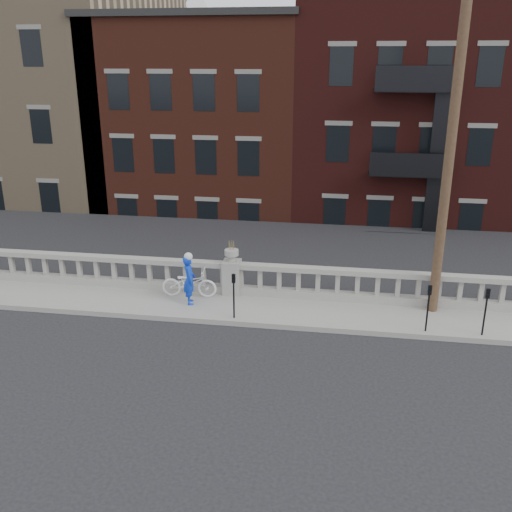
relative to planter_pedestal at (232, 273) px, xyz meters
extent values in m
plane|color=black|center=(0.00, -3.95, -0.83)|extent=(120.00, 120.00, 0.00)
cube|color=gray|center=(0.00, -0.95, -0.76)|extent=(32.00, 2.20, 0.15)
cube|color=gray|center=(0.00, 0.00, -0.56)|extent=(28.00, 0.34, 0.25)
cube|color=gray|center=(0.00, 0.00, 0.27)|extent=(28.00, 0.34, 0.16)
cube|color=gray|center=(0.00, 0.00, -0.13)|extent=(0.55, 0.55, 1.10)
cylinder|color=gray|center=(0.00, 0.00, 0.52)|extent=(0.24, 0.24, 0.20)
cylinder|color=gray|center=(0.00, 0.00, 0.70)|extent=(0.44, 0.44, 0.18)
cube|color=#605E59|center=(0.00, 0.35, -3.26)|extent=(36.00, 0.50, 5.15)
cube|color=black|center=(0.00, 22.00, -6.08)|extent=(80.00, 44.00, 0.50)
cube|color=#595651|center=(-2.00, 4.50, -3.83)|extent=(16.00, 7.00, 4.00)
cube|color=#8B765A|center=(-17.00, 17.00, 4.17)|extent=(18.00, 16.00, 20.00)
cube|color=#4C1F15|center=(-4.00, 16.00, 1.17)|extent=(10.00, 14.00, 14.00)
cube|color=black|center=(-4.00, 16.00, 8.32)|extent=(10.30, 14.30, 0.30)
cube|color=#39120F|center=(6.00, 16.00, 1.92)|extent=(10.00, 14.00, 15.50)
cylinder|color=#422D1E|center=(6.20, -0.35, 4.32)|extent=(0.28, 0.28, 10.00)
cylinder|color=black|center=(0.42, -1.80, -0.13)|extent=(0.05, 0.05, 1.10)
cube|color=black|center=(0.42, -1.80, 0.55)|extent=(0.10, 0.08, 0.26)
cube|color=black|center=(0.42, -1.85, 0.59)|extent=(0.06, 0.01, 0.08)
cylinder|color=black|center=(5.84, -1.80, -0.13)|extent=(0.05, 0.05, 1.10)
cube|color=black|center=(5.84, -1.80, 0.55)|extent=(0.10, 0.08, 0.26)
cube|color=black|center=(5.84, -1.85, 0.59)|extent=(0.06, 0.01, 0.08)
cylinder|color=black|center=(7.34, -1.80, -0.13)|extent=(0.05, 0.05, 1.10)
cube|color=black|center=(7.34, -1.80, 0.55)|extent=(0.10, 0.08, 0.26)
cube|color=black|center=(7.34, -1.85, 0.59)|extent=(0.06, 0.01, 0.08)
imported|color=white|center=(-1.28, -0.48, -0.22)|extent=(1.77, 0.71, 0.91)
imported|color=#0E35D3|center=(-1.13, -0.98, 0.09)|extent=(0.53, 0.65, 1.54)
camera|label=1|loc=(3.42, -16.60, 6.53)|focal=40.00mm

